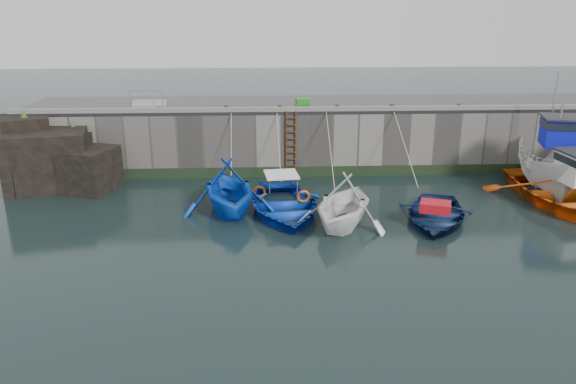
{
  "coord_description": "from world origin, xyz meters",
  "views": [
    {
      "loc": [
        -3.35,
        -15.91,
        7.86
      ],
      "look_at": [
        -2.41,
        4.06,
        1.2
      ],
      "focal_mm": 35.0,
      "sensor_mm": 36.0,
      "label": 1
    }
  ],
  "objects_px": {
    "fish_crate": "(303,102)",
    "bollard_b": "(280,108)",
    "boat_near_navy": "(435,220)",
    "bollard_c": "(337,107)",
    "ladder": "(291,145)",
    "boat_near_white": "(229,210)",
    "boat_near_blacktrim": "(343,224)",
    "boat_near_blue": "(283,212)",
    "bollard_e": "(459,106)",
    "boat_far_orange": "(567,194)",
    "boat_far_white": "(552,167)",
    "bollard_a": "(226,108)",
    "bollard_d": "(392,107)"
  },
  "relations": [
    {
      "from": "boat_far_white",
      "to": "bollard_a",
      "type": "height_order",
      "value": "boat_far_white"
    },
    {
      "from": "boat_far_white",
      "to": "bollard_b",
      "type": "relative_size",
      "value": 24.37
    },
    {
      "from": "bollard_b",
      "to": "ladder",
      "type": "bearing_deg",
      "value": -33.86
    },
    {
      "from": "bollard_a",
      "to": "boat_far_white",
      "type": "bearing_deg",
      "value": -10.7
    },
    {
      "from": "boat_near_navy",
      "to": "boat_far_orange",
      "type": "distance_m",
      "value": 6.16
    },
    {
      "from": "boat_near_blue",
      "to": "bollard_c",
      "type": "distance_m",
      "value": 6.68
    },
    {
      "from": "boat_near_navy",
      "to": "fish_crate",
      "type": "bearing_deg",
      "value": 138.82
    },
    {
      "from": "boat_near_blacktrim",
      "to": "fish_crate",
      "type": "relative_size",
      "value": 6.59
    },
    {
      "from": "bollard_a",
      "to": "bollard_b",
      "type": "height_order",
      "value": "same"
    },
    {
      "from": "ladder",
      "to": "boat_near_white",
      "type": "relative_size",
      "value": 0.7
    },
    {
      "from": "boat_far_white",
      "to": "ladder",
      "type": "bearing_deg",
      "value": -177.26
    },
    {
      "from": "bollard_e",
      "to": "boat_near_navy",
      "type": "bearing_deg",
      "value": -113.68
    },
    {
      "from": "fish_crate",
      "to": "bollard_b",
      "type": "xyz_separation_m",
      "value": [
        -1.18,
        -1.69,
        -0.01
      ]
    },
    {
      "from": "boat_near_navy",
      "to": "bollard_d",
      "type": "distance_m",
      "value": 7.11
    },
    {
      "from": "boat_near_blue",
      "to": "boat_near_white",
      "type": "bearing_deg",
      "value": 165.91
    },
    {
      "from": "boat_near_blacktrim",
      "to": "bollard_e",
      "type": "height_order",
      "value": "bollard_e"
    },
    {
      "from": "bollard_b",
      "to": "bollard_c",
      "type": "distance_m",
      "value": 2.7
    },
    {
      "from": "boat_near_navy",
      "to": "boat_near_blue",
      "type": "bearing_deg",
      "value": -172.35
    },
    {
      "from": "boat_near_navy",
      "to": "fish_crate",
      "type": "height_order",
      "value": "fish_crate"
    },
    {
      "from": "boat_far_white",
      "to": "fish_crate",
      "type": "bearing_deg",
      "value": 172.29
    },
    {
      "from": "bollard_b",
      "to": "bollard_d",
      "type": "xyz_separation_m",
      "value": [
        5.3,
        0.0,
        0.0
      ]
    },
    {
      "from": "boat_near_white",
      "to": "bollard_d",
      "type": "relative_size",
      "value": 16.39
    },
    {
      "from": "fish_crate",
      "to": "bollard_a",
      "type": "bearing_deg",
      "value": -162.18
    },
    {
      "from": "boat_far_white",
      "to": "bollard_a",
      "type": "bearing_deg",
      "value": -176.15
    },
    {
      "from": "boat_near_navy",
      "to": "bollard_b",
      "type": "height_order",
      "value": "bollard_b"
    },
    {
      "from": "bollard_d",
      "to": "boat_far_orange",
      "type": "bearing_deg",
      "value": -36.82
    },
    {
      "from": "boat_far_orange",
      "to": "fish_crate",
      "type": "xyz_separation_m",
      "value": [
        -10.52,
        6.48,
        2.83
      ]
    },
    {
      "from": "boat_near_navy",
      "to": "bollard_a",
      "type": "distance_m",
      "value": 10.88
    },
    {
      "from": "boat_near_navy",
      "to": "boat_far_white",
      "type": "relative_size",
      "value": 0.68
    },
    {
      "from": "bollard_e",
      "to": "ladder",
      "type": "bearing_deg",
      "value": -177.6
    },
    {
      "from": "boat_near_blacktrim",
      "to": "bollard_a",
      "type": "relative_size",
      "value": 15.39
    },
    {
      "from": "boat_near_white",
      "to": "boat_near_blue",
      "type": "height_order",
      "value": "boat_near_white"
    },
    {
      "from": "boat_near_white",
      "to": "boat_near_blue",
      "type": "xyz_separation_m",
      "value": [
        2.2,
        -0.31,
        0.0
      ]
    },
    {
      "from": "fish_crate",
      "to": "bollard_a",
      "type": "distance_m",
      "value": 4.05
    },
    {
      "from": "ladder",
      "to": "bollard_d",
      "type": "distance_m",
      "value": 5.11
    },
    {
      "from": "boat_near_navy",
      "to": "bollard_c",
      "type": "height_order",
      "value": "bollard_c"
    },
    {
      "from": "boat_near_white",
      "to": "boat_near_blacktrim",
      "type": "relative_size",
      "value": 1.06
    },
    {
      "from": "bollard_a",
      "to": "bollard_e",
      "type": "bearing_deg",
      "value": 0.0
    },
    {
      "from": "boat_near_blue",
      "to": "boat_far_white",
      "type": "xyz_separation_m",
      "value": [
        12.04,
        2.38,
        1.05
      ]
    },
    {
      "from": "boat_near_blue",
      "to": "bollard_d",
      "type": "height_order",
      "value": "bollard_d"
    },
    {
      "from": "boat_near_navy",
      "to": "bollard_e",
      "type": "height_order",
      "value": "bollard_e"
    },
    {
      "from": "ladder",
      "to": "boat_near_white",
      "type": "xyz_separation_m",
      "value": [
        -2.75,
        -4.47,
        -1.59
      ]
    },
    {
      "from": "bollard_c",
      "to": "boat_far_white",
      "type": "bearing_deg",
      "value": -16.42
    },
    {
      "from": "bollard_b",
      "to": "fish_crate",
      "type": "bearing_deg",
      "value": 54.92
    },
    {
      "from": "ladder",
      "to": "boat_far_orange",
      "type": "bearing_deg",
      "value": -21.71
    },
    {
      "from": "bollard_d",
      "to": "boat_near_blue",
      "type": "bearing_deg",
      "value": -136.29
    },
    {
      "from": "boat_near_blacktrim",
      "to": "bollard_e",
      "type": "relative_size",
      "value": 15.39
    },
    {
      "from": "boat_near_blacktrim",
      "to": "boat_near_navy",
      "type": "height_order",
      "value": "boat_near_blacktrim"
    },
    {
      "from": "boat_far_orange",
      "to": "boat_far_white",
      "type": "bearing_deg",
      "value": 77.55
    },
    {
      "from": "boat_far_orange",
      "to": "bollard_b",
      "type": "bearing_deg",
      "value": 153.09
    }
  ]
}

